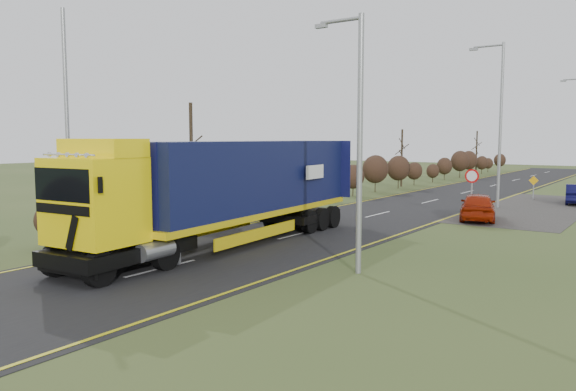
# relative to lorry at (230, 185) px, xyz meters

# --- Properties ---
(ground) EXTENTS (160.00, 160.00, 0.00)m
(ground) POSITION_rel_lorry_xyz_m (0.80, -0.35, -2.42)
(ground) COLOR #384C20
(ground) RESTS_ON ground
(road) EXTENTS (8.00, 120.00, 0.02)m
(road) POSITION_rel_lorry_xyz_m (0.80, 9.65, -2.41)
(road) COLOR black
(road) RESTS_ON ground
(layby) EXTENTS (6.00, 18.00, 0.02)m
(layby) POSITION_rel_lorry_xyz_m (7.30, 19.65, -2.41)
(layby) COLOR #302E2B
(layby) RESTS_ON ground
(lane_markings) EXTENTS (7.52, 116.00, 0.01)m
(lane_markings) POSITION_rel_lorry_xyz_m (0.80, 9.34, -2.39)
(lane_markings) COLOR gold
(lane_markings) RESTS_ON road
(hedgerow) EXTENTS (2.24, 102.04, 6.05)m
(hedgerow) POSITION_rel_lorry_xyz_m (-5.20, 7.54, -0.80)
(hedgerow) COLOR black
(hedgerow) RESTS_ON ground
(lorry) EXTENTS (3.51, 15.45, 4.26)m
(lorry) POSITION_rel_lorry_xyz_m (0.00, 0.00, 0.00)
(lorry) COLOR black
(lorry) RESTS_ON ground
(car_red_hatchback) EXTENTS (2.84, 4.60, 1.46)m
(car_red_hatchback) POSITION_rel_lorry_xyz_m (6.02, 12.67, -1.69)
(car_red_hatchback) COLOR #961E07
(car_red_hatchback) RESTS_ON ground
(streetlight_near) EXTENTS (1.72, 0.18, 8.06)m
(streetlight_near) POSITION_rel_lorry_xyz_m (6.26, -1.13, 2.00)
(streetlight_near) COLOR gray
(streetlight_near) RESTS_ON ground
(streetlight_mid) EXTENTS (2.13, 0.20, 10.04)m
(streetlight_mid) POSITION_rel_lorry_xyz_m (5.26, 18.92, 3.15)
(streetlight_mid) COLOR gray
(streetlight_mid) RESTS_ON ground
(left_pole) EXTENTS (0.16, 0.16, 9.24)m
(left_pole) POSITION_rel_lorry_xyz_m (-5.13, -3.68, 2.20)
(left_pole) COLOR gray
(left_pole) RESTS_ON ground
(speed_sign) EXTENTS (0.74, 0.10, 2.67)m
(speed_sign) POSITION_rel_lorry_xyz_m (5.60, 12.89, -0.52)
(speed_sign) COLOR gray
(speed_sign) RESTS_ON ground
(warning_board) EXTENTS (0.64, 0.11, 1.68)m
(warning_board) POSITION_rel_lorry_xyz_m (6.28, 24.72, -1.42)
(warning_board) COLOR gray
(warning_board) RESTS_ON ground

